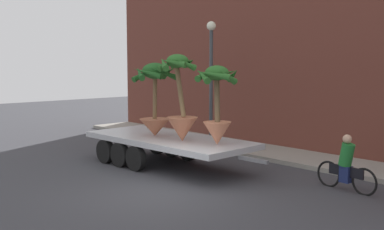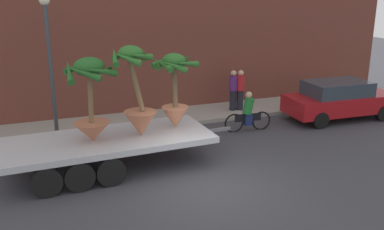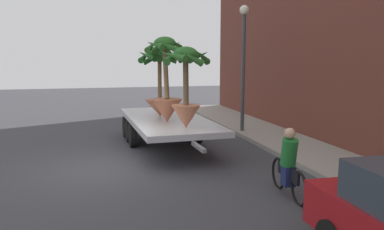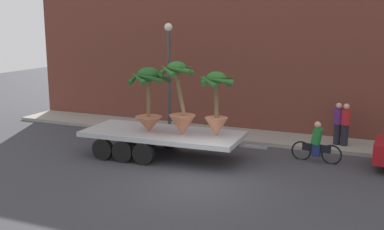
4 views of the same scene
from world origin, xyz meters
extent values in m
plane|color=#38383D|center=(0.00, 0.00, 0.00)|extent=(60.00, 60.00, 0.00)
cube|color=gray|center=(0.00, 6.10, 0.07)|extent=(24.00, 2.20, 0.15)
cube|color=brown|center=(0.00, 7.80, 3.85)|extent=(24.00, 1.20, 7.69)
cube|color=#B7BABF|center=(-2.29, 2.04, 0.89)|extent=(6.08, 2.69, 0.18)
cylinder|color=black|center=(-4.25, 3.12, 0.40)|extent=(0.81, 0.25, 0.80)
cylinder|color=black|center=(-4.16, 0.81, 0.40)|extent=(0.81, 0.25, 0.80)
cylinder|color=black|center=(-3.41, 3.15, 0.40)|extent=(0.81, 0.25, 0.80)
cylinder|color=black|center=(-3.32, 0.85, 0.40)|extent=(0.81, 0.25, 0.80)
cylinder|color=black|center=(-2.57, 3.18, 0.40)|extent=(0.81, 0.25, 0.80)
cylinder|color=black|center=(-2.48, 0.88, 0.40)|extent=(0.81, 0.25, 0.80)
cube|color=slate|center=(1.20, 2.17, 0.74)|extent=(1.00, 0.14, 0.10)
cone|color=#B26647|center=(-2.78, 1.88, 1.26)|extent=(1.02, 1.02, 0.57)
cylinder|color=brown|center=(-2.77, 1.88, 2.34)|extent=(0.19, 0.14, 1.59)
ellipsoid|color=#235B23|center=(-2.75, 1.88, 3.13)|extent=(0.85, 0.85, 0.53)
cone|color=#235B23|center=(-2.20, 1.81, 3.07)|extent=(0.34, 1.14, 0.53)
cone|color=#235B23|center=(-2.60, 2.29, 3.07)|extent=(0.91, 0.49, 0.47)
cone|color=#235B23|center=(-2.92, 2.34, 3.09)|extent=(1.02, 0.54, 0.41)
cone|color=#235B23|center=(-3.28, 1.89, 3.05)|extent=(0.22, 1.06, 0.61)
cone|color=#235B23|center=(-2.98, 1.43, 3.07)|extent=(1.00, 0.65, 0.50)
cone|color=#235B23|center=(-2.54, 1.40, 3.08)|extent=(1.05, 0.61, 0.43)
cone|color=#C17251|center=(-0.19, 2.18, 1.32)|extent=(0.84, 0.84, 0.68)
cylinder|color=brown|center=(-0.21, 2.18, 2.38)|extent=(0.21, 0.16, 1.44)
ellipsoid|color=#2D6B28|center=(-0.22, 2.18, 3.10)|extent=(0.71, 0.71, 0.44)
cone|color=#2D6B28|center=(0.17, 2.22, 3.01)|extent=(0.28, 0.80, 0.51)
cone|color=#2D6B28|center=(0.05, 2.59, 3.04)|extent=(0.94, 0.73, 0.48)
cone|color=#2D6B28|center=(-0.39, 2.61, 3.05)|extent=(0.95, 0.54, 0.43)
cone|color=#2D6B28|center=(-0.52, 2.40, 3.04)|extent=(0.61, 0.74, 0.40)
cone|color=#2D6B28|center=(-0.62, 2.03, 3.04)|extent=(0.49, 0.89, 0.43)
cone|color=#2D6B28|center=(-0.40, 1.77, 3.03)|extent=(0.92, 0.55, 0.49)
cone|color=#2D6B28|center=(0.04, 1.76, 3.06)|extent=(0.96, 0.70, 0.37)
cone|color=#B26647|center=(-1.38, 1.85, 1.35)|extent=(0.97, 0.97, 0.74)
cylinder|color=brown|center=(-1.49, 1.85, 2.59)|extent=(0.50, 0.15, 1.72)
ellipsoid|color=#2D6B28|center=(-1.59, 1.85, 3.45)|extent=(0.69, 0.69, 0.43)
cone|color=#2D6B28|center=(-1.20, 1.79, 3.38)|extent=(0.32, 0.83, 0.46)
cone|color=#2D6B28|center=(-1.43, 2.20, 3.41)|extent=(0.82, 0.52, 0.35)
cone|color=#2D6B28|center=(-1.76, 2.15, 3.39)|extent=(0.73, 0.52, 0.39)
cone|color=#2D6B28|center=(-2.03, 1.91, 3.37)|extent=(0.32, 0.90, 0.52)
cone|color=#2D6B28|center=(-1.81, 1.47, 3.38)|extent=(0.87, 0.60, 0.49)
cone|color=#2D6B28|center=(-1.40, 1.50, 3.41)|extent=(0.81, 0.57, 0.36)
torus|color=black|center=(3.71, 3.62, 0.34)|extent=(0.74, 0.12, 0.74)
torus|color=black|center=(2.61, 3.71, 0.34)|extent=(0.74, 0.12, 0.74)
cube|color=black|center=(3.16, 3.66, 0.52)|extent=(1.04, 0.15, 0.28)
cylinder|color=#1E702D|center=(3.16, 3.66, 0.97)|extent=(0.47, 0.38, 0.65)
sphere|color=tan|center=(3.16, 3.66, 1.39)|extent=(0.24, 0.24, 0.24)
cube|color=navy|center=(3.16, 3.66, 0.44)|extent=(0.30, 0.26, 0.44)
cylinder|color=#383D42|center=(-3.60, 5.30, 2.40)|extent=(0.14, 0.14, 4.50)
sphere|color=#EAEACC|center=(-3.60, 5.30, 4.80)|extent=(0.36, 0.36, 0.36)
camera|label=1|loc=(9.45, -7.67, 3.40)|focal=44.12mm
camera|label=2|loc=(-4.23, -9.91, 5.26)|focal=40.21mm
camera|label=3|loc=(10.63, -0.47, 3.00)|focal=36.59mm
camera|label=4|loc=(5.36, -13.00, 5.06)|focal=43.07mm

